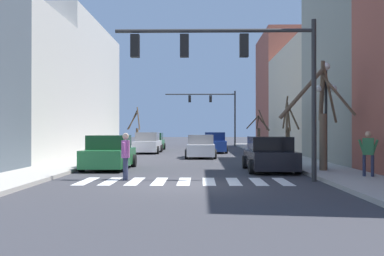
% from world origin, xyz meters
% --- Properties ---
extents(ground_plane, '(240.00, 240.00, 0.00)m').
position_xyz_m(ground_plane, '(0.00, 0.00, 0.00)').
color(ground_plane, '#38383D').
extents(sidewalk_left, '(2.53, 90.00, 0.15)m').
position_xyz_m(sidewalk_left, '(-6.26, 0.00, 0.07)').
color(sidewalk_left, '#ADA89E').
rests_on(sidewalk_left, ground_plane).
extents(sidewalk_right, '(2.53, 90.00, 0.15)m').
position_xyz_m(sidewalk_right, '(6.26, 0.00, 0.07)').
color(sidewalk_right, '#ADA89E').
rests_on(sidewalk_right, ground_plane).
extents(building_row_left, '(6.00, 35.38, 12.39)m').
position_xyz_m(building_row_left, '(-10.53, 11.04, 5.45)').
color(building_row_left, '#515B66').
rests_on(building_row_left, ground_plane).
extents(building_row_right, '(6.00, 47.33, 13.50)m').
position_xyz_m(building_row_right, '(10.53, 16.94, 5.87)').
color(building_row_right, '#934C3D').
rests_on(building_row_right, ground_plane).
extents(crosswalk_stripes, '(7.65, 2.60, 0.01)m').
position_xyz_m(crosswalk_stripes, '(-0.00, 1.20, 0.00)').
color(crosswalk_stripes, white).
rests_on(crosswalk_stripes, ground_plane).
extents(traffic_signal_near, '(7.38, 0.28, 5.93)m').
position_xyz_m(traffic_signal_near, '(1.96, 1.26, 4.43)').
color(traffic_signal_near, '#2D2D2D').
rests_on(traffic_signal_near, ground_plane).
extents(traffic_signal_far, '(8.52, 0.28, 6.69)m').
position_xyz_m(traffic_signal_far, '(2.25, 39.06, 4.93)').
color(traffic_signal_far, '#2D2D2D').
rests_on(traffic_signal_far, ground_plane).
extents(street_lamp_right_corner, '(0.95, 0.36, 4.73)m').
position_xyz_m(street_lamp_right_corner, '(6.15, 4.75, 3.48)').
color(street_lamp_right_corner, black).
rests_on(street_lamp_right_corner, sidewalk_right).
extents(car_driving_toward_lane, '(2.15, 4.80, 1.73)m').
position_xyz_m(car_driving_toward_lane, '(-3.80, 21.92, 0.81)').
color(car_driving_toward_lane, silver).
rests_on(car_driving_toward_lane, ground_plane).
extents(car_parked_right_near, '(2.20, 4.69, 1.58)m').
position_xyz_m(car_parked_right_near, '(3.77, 5.51, 0.75)').
color(car_parked_right_near, black).
rests_on(car_parked_right_near, ground_plane).
extents(car_parked_left_far, '(1.99, 4.73, 1.67)m').
position_xyz_m(car_parked_left_far, '(-3.88, 27.52, 0.78)').
color(car_parked_left_far, '#236B38').
rests_on(car_parked_left_far, ground_plane).
extents(car_parked_left_mid, '(2.04, 4.84, 1.73)m').
position_xyz_m(car_parked_left_mid, '(1.79, 22.92, 0.81)').
color(car_parked_left_mid, navy).
rests_on(car_parked_left_mid, ground_plane).
extents(car_at_intersection, '(2.16, 4.57, 1.64)m').
position_xyz_m(car_at_intersection, '(-3.80, 6.31, 0.77)').
color(car_at_intersection, '#236B38').
rests_on(car_at_intersection, ground_plane).
extents(car_parked_right_mid, '(2.07, 4.30, 1.58)m').
position_xyz_m(car_parked_right_mid, '(0.61, 15.54, 0.74)').
color(car_parked_right_mid, silver).
rests_on(car_parked_right_mid, ground_plane).
extents(pedestrian_waiting_at_curb, '(0.70, 0.39, 1.69)m').
position_xyz_m(pedestrian_waiting_at_curb, '(6.87, 1.67, 1.15)').
color(pedestrian_waiting_at_curb, '#282D47').
rests_on(pedestrian_waiting_at_curb, sidewalk_right).
extents(pedestrian_near_right_corner, '(0.25, 0.76, 1.77)m').
position_xyz_m(pedestrian_near_right_corner, '(-2.23, 1.62, 1.05)').
color(pedestrian_near_right_corner, '#282D47').
rests_on(pedestrian_near_right_corner, ground_plane).
extents(street_tree_left_mid, '(2.18, 1.39, 3.68)m').
position_xyz_m(street_tree_left_mid, '(6.08, 26.81, 1.74)').
color(street_tree_left_mid, '#473828').
rests_on(street_tree_left_mid, sidewalk_right).
extents(street_tree_right_mid, '(1.74, 1.81, 4.42)m').
position_xyz_m(street_tree_right_mid, '(-6.73, 35.37, 2.09)').
color(street_tree_right_mid, brown).
rests_on(street_tree_right_mid, sidewalk_left).
extents(street_tree_left_near, '(3.37, 2.08, 4.76)m').
position_xyz_m(street_tree_left_near, '(5.82, 4.39, 2.48)').
color(street_tree_left_near, brown).
rests_on(street_tree_left_near, sidewalk_right).
extents(street_tree_right_near, '(0.97, 3.46, 4.01)m').
position_xyz_m(street_tree_right_near, '(6.31, 14.27, 1.96)').
color(street_tree_right_near, brown).
rests_on(street_tree_right_near, sidewalk_right).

